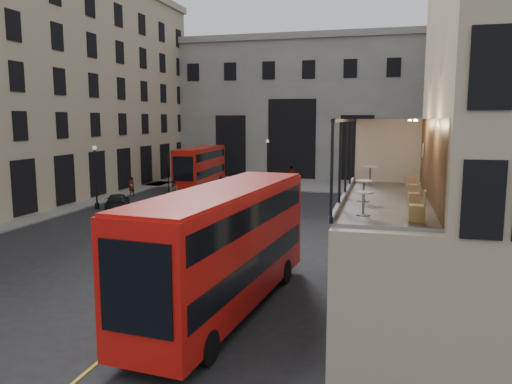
% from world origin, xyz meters
% --- Properties ---
extents(ground, '(140.00, 140.00, 0.00)m').
position_xyz_m(ground, '(0.00, 0.00, 0.00)').
color(ground, black).
rests_on(ground, ground).
extents(host_building_main, '(7.26, 11.40, 15.10)m').
position_xyz_m(host_building_main, '(9.95, 0.00, 7.79)').
color(host_building_main, tan).
rests_on(host_building_main, ground).
extents(host_frontage, '(3.00, 11.00, 4.50)m').
position_xyz_m(host_frontage, '(6.50, 0.00, 2.25)').
color(host_frontage, tan).
rests_on(host_frontage, ground).
extents(cafe_floor, '(3.00, 10.00, 0.10)m').
position_xyz_m(cafe_floor, '(6.50, 0.00, 4.55)').
color(cafe_floor, slate).
rests_on(cafe_floor, host_frontage).
extents(building_left, '(14.60, 50.60, 22.00)m').
position_xyz_m(building_left, '(-26.96, 20.00, 11.38)').
color(building_left, tan).
rests_on(building_left, ground).
extents(gateway, '(35.00, 10.60, 18.00)m').
position_xyz_m(gateway, '(-5.00, 47.99, 9.39)').
color(gateway, gray).
rests_on(gateway, ground).
extents(pavement_far, '(40.00, 12.00, 0.12)m').
position_xyz_m(pavement_far, '(-6.00, 38.00, 0.06)').
color(pavement_far, slate).
rests_on(pavement_far, ground).
extents(traffic_light_near, '(0.16, 0.20, 3.80)m').
position_xyz_m(traffic_light_near, '(-1.00, 12.00, 2.42)').
color(traffic_light_near, black).
rests_on(traffic_light_near, ground).
extents(traffic_light_far, '(0.16, 0.20, 3.80)m').
position_xyz_m(traffic_light_far, '(-15.00, 28.00, 2.42)').
color(traffic_light_far, black).
rests_on(traffic_light_far, ground).
extents(street_lamp_a, '(0.36, 0.36, 5.33)m').
position_xyz_m(street_lamp_a, '(-17.00, 18.00, 2.39)').
color(street_lamp_a, black).
rests_on(street_lamp_a, ground).
extents(street_lamp_b, '(0.36, 0.36, 5.33)m').
position_xyz_m(street_lamp_b, '(-6.00, 34.00, 2.39)').
color(street_lamp_b, black).
rests_on(street_lamp_b, ground).
extents(bus_near, '(3.93, 12.44, 4.88)m').
position_xyz_m(bus_near, '(0.50, -0.78, 2.74)').
color(bus_near, red).
rests_on(bus_near, ground).
extents(bus_far, '(3.17, 11.32, 4.47)m').
position_xyz_m(bus_far, '(-13.26, 32.63, 2.51)').
color(bus_far, red).
rests_on(bus_far, ground).
extents(car_a, '(1.66, 3.99, 1.35)m').
position_xyz_m(car_a, '(-9.74, 20.61, 0.68)').
color(car_a, gray).
rests_on(car_a, ground).
extents(car_b, '(2.37, 4.82, 1.52)m').
position_xyz_m(car_b, '(-3.41, 26.68, 0.76)').
color(car_b, '#AB0A1F').
rests_on(car_b, ground).
extents(car_c, '(3.52, 4.80, 1.29)m').
position_xyz_m(car_c, '(-15.27, 18.35, 0.65)').
color(car_c, black).
rests_on(car_c, ground).
extents(bicycle, '(1.79, 0.66, 0.93)m').
position_xyz_m(bicycle, '(-6.04, 14.37, 0.47)').
color(bicycle, gray).
rests_on(bicycle, ground).
extents(cyclist, '(0.59, 0.76, 1.84)m').
position_xyz_m(cyclist, '(-3.85, 11.53, 0.92)').
color(cyclist, '#DFF319').
rests_on(cyclist, ground).
extents(pedestrian_a, '(0.98, 0.83, 1.78)m').
position_xyz_m(pedestrian_a, '(-12.67, 24.10, 0.89)').
color(pedestrian_a, gray).
rests_on(pedestrian_a, ground).
extents(pedestrian_b, '(1.22, 1.17, 1.67)m').
position_xyz_m(pedestrian_b, '(-12.57, 37.05, 0.83)').
color(pedestrian_b, gray).
rests_on(pedestrian_b, ground).
extents(pedestrian_c, '(1.13, 0.52, 1.90)m').
position_xyz_m(pedestrian_c, '(-4.44, 40.00, 0.95)').
color(pedestrian_c, gray).
rests_on(pedestrian_c, ground).
extents(pedestrian_d, '(0.94, 0.97, 1.68)m').
position_xyz_m(pedestrian_d, '(5.64, 38.77, 0.84)').
color(pedestrian_d, gray).
rests_on(pedestrian_d, ground).
extents(pedestrian_e, '(0.69, 0.82, 1.91)m').
position_xyz_m(pedestrian_e, '(-17.60, 25.06, 0.96)').
color(pedestrian_e, gray).
rests_on(pedestrian_e, ground).
extents(cafe_table_near, '(0.58, 0.58, 0.72)m').
position_xyz_m(cafe_table_near, '(5.82, -3.55, 5.08)').
color(cafe_table_near, beige).
rests_on(cafe_table_near, cafe_floor).
extents(cafe_table_mid, '(0.60, 0.60, 0.75)m').
position_xyz_m(cafe_table_mid, '(5.71, -0.85, 5.10)').
color(cafe_table_mid, white).
rests_on(cafe_table_mid, cafe_floor).
extents(cafe_table_far, '(0.67, 0.67, 0.83)m').
position_xyz_m(cafe_table_far, '(5.78, 3.84, 5.15)').
color(cafe_table_far, white).
rests_on(cafe_table_far, cafe_floor).
extents(cafe_chair_a, '(0.45, 0.45, 0.89)m').
position_xyz_m(cafe_chair_a, '(7.36, -4.08, 4.87)').
color(cafe_chair_a, '#CEBA76').
rests_on(cafe_chair_a, cafe_floor).
extents(cafe_chair_b, '(0.40, 0.40, 0.76)m').
position_xyz_m(cafe_chair_b, '(7.42, -1.14, 4.83)').
color(cafe_chair_b, tan).
rests_on(cafe_chair_b, cafe_floor).
extents(cafe_chair_c, '(0.40, 0.40, 0.77)m').
position_xyz_m(cafe_chair_c, '(7.53, 1.20, 4.83)').
color(cafe_chair_c, tan).
rests_on(cafe_chair_c, cafe_floor).
extents(cafe_chair_d, '(0.47, 0.47, 0.79)m').
position_xyz_m(cafe_chair_d, '(7.51, 3.62, 4.84)').
color(cafe_chair_d, tan).
rests_on(cafe_chair_d, cafe_floor).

